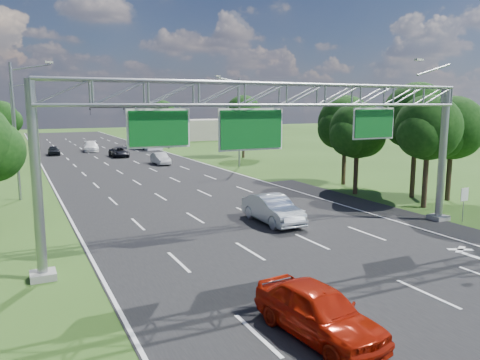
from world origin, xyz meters
TOP-DOWN VIEW (x-y plane):
  - ground at (0.00, 30.00)m, footprint 220.00×220.00m
  - road at (0.00, 30.00)m, footprint 18.00×180.00m
  - road_flare at (10.20, 14.00)m, footprint 3.00×30.00m
  - sign_gantry at (0.33, 12.00)m, footprint 23.50×1.00m
  - regulatory_sign at (12.40, 10.98)m, footprint 0.60×0.08m
  - traffic_signal at (7.48, 65.00)m, footprint 12.21×0.24m
  - streetlight_l_near at (-11.30, 30.00)m, footprint 2.97×0.22m
  - streetlight_l_far at (-11.30, 65.00)m, footprint 2.97×0.22m
  - streetlight_r_mid at (11.30, 40.00)m, footprint 2.97×0.22m
  - tree_cluster_right at (14.80, 19.19)m, footprint 9.91×14.60m
  - tree_verge_lc at (-12.92, 70.04)m, footprint 5.76×4.80m
  - tree_verge_rd at (16.08, 48.04)m, footprint 5.76×4.80m
  - tree_verge_re at (14.08, 78.04)m, footprint 5.76×4.80m
  - building_right at (24.00, 82.00)m, footprint 12.00×9.00m
  - red_coupe at (-3.73, 3.17)m, footprint 2.40×4.94m
  - silver_sedan at (1.99, 15.88)m, footprint 1.77×5.04m
  - car_queue_a at (-1.04, 65.63)m, footprint 2.66×5.32m
  - car_queue_b at (1.18, 56.07)m, footprint 2.14×4.61m
  - car_queue_c at (-6.57, 62.58)m, footprint 1.59×3.78m
  - car_queue_d at (3.95, 45.91)m, footprint 1.49×4.15m
  - box_truck at (8.00, 67.86)m, footprint 3.60×9.64m

SIDE VIEW (x-z plane):
  - ground at x=0.00m, z-range 0.00..0.00m
  - road at x=0.00m, z-range -0.01..0.01m
  - road_flare at x=10.20m, z-range -0.01..0.01m
  - car_queue_c at x=-6.57m, z-range 0.00..1.28m
  - car_queue_b at x=1.18m, z-range 0.00..1.28m
  - car_queue_d at x=3.95m, z-range 0.00..1.36m
  - car_queue_a at x=-1.04m, z-range 0.00..1.48m
  - red_coupe at x=-3.73m, z-range 0.00..1.62m
  - silver_sedan at x=1.99m, z-range 0.00..1.66m
  - regulatory_sign at x=12.40m, z-range 0.46..2.56m
  - box_truck at x=8.00m, z-range -0.07..3.46m
  - building_right at x=24.00m, z-range 0.00..4.00m
  - tree_verge_lc at x=-12.92m, z-range 1.17..8.79m
  - traffic_signal at x=7.48m, z-range 1.67..8.67m
  - tree_verge_re at x=14.08m, z-range 1.28..9.12m
  - tree_cluster_right at x=14.80m, z-range 0.97..9.65m
  - streetlight_l_near at x=-11.30m, z-range 0.50..10.66m
  - streetlight_l_far at x=-11.30m, z-range 0.50..10.66m
  - streetlight_r_mid at x=11.30m, z-range 0.50..10.66m
  - tree_verge_rd at x=16.08m, z-range 1.49..9.77m
  - sign_gantry at x=0.33m, z-range 2.11..11.67m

